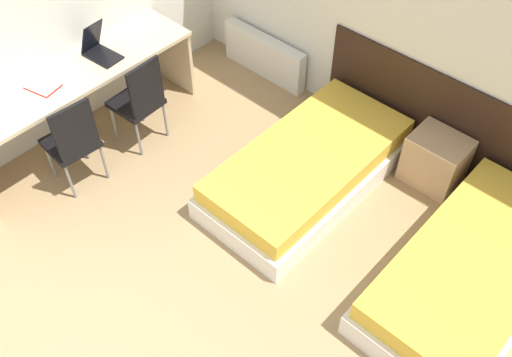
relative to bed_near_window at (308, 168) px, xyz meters
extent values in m
cube|color=silver|center=(-0.04, 1.06, 1.15)|extent=(5.38, 0.05, 2.70)
cube|color=black|center=(0.79, 1.02, 0.27)|extent=(2.67, 0.03, 0.93)
cube|color=silver|center=(0.00, 0.00, -0.08)|extent=(0.98, 1.98, 0.22)
cube|color=gold|center=(0.00, 0.00, 0.12)|extent=(0.90, 1.90, 0.18)
cube|color=silver|center=(1.59, 0.00, -0.08)|extent=(0.98, 1.98, 0.22)
cube|color=gold|center=(1.59, 0.00, 0.12)|extent=(0.90, 1.90, 0.18)
cube|color=tan|center=(0.79, 0.79, 0.05)|extent=(0.49, 0.39, 0.50)
cube|color=silver|center=(-1.36, 0.94, 0.04)|extent=(1.04, 0.12, 0.47)
cube|color=#C6B28E|center=(-1.93, -0.97, 0.56)|extent=(0.60, 2.33, 0.04)
cube|color=#C6B28E|center=(-1.93, 0.17, 0.17)|extent=(0.54, 0.04, 0.74)
cube|color=black|center=(-1.56, -0.61, 0.24)|extent=(0.42, 0.42, 0.05)
cube|color=black|center=(-1.38, -0.60, 0.51)|extent=(0.05, 0.36, 0.49)
cylinder|color=slate|center=(-1.72, -0.79, 0.01)|extent=(0.02, 0.02, 0.41)
cylinder|color=slate|center=(-1.74, -0.45, 0.01)|extent=(0.02, 0.02, 0.41)
cylinder|color=slate|center=(-1.38, -0.77, 0.01)|extent=(0.02, 0.02, 0.41)
cylinder|color=slate|center=(-1.40, -0.43, 0.01)|extent=(0.02, 0.02, 0.41)
cube|color=black|center=(-1.56, -1.33, 0.24)|extent=(0.43, 0.43, 0.05)
cube|color=black|center=(-1.38, -1.35, 0.51)|extent=(0.06, 0.36, 0.49)
cylinder|color=slate|center=(-1.75, -1.49, 0.01)|extent=(0.02, 0.02, 0.41)
cylinder|color=slate|center=(-1.72, -1.15, 0.01)|extent=(0.02, 0.02, 0.41)
cylinder|color=slate|center=(-1.40, -1.51, 0.01)|extent=(0.02, 0.02, 0.41)
cylinder|color=slate|center=(-1.38, -1.17, 0.01)|extent=(0.02, 0.02, 0.41)
cube|color=black|center=(-1.93, -0.63, 0.59)|extent=(0.36, 0.24, 0.02)
cube|color=black|center=(-2.03, -0.63, 0.75)|extent=(0.16, 0.22, 0.31)
cube|color=#B21E1E|center=(-1.96, -1.24, 0.58)|extent=(0.31, 0.26, 0.01)
cube|color=white|center=(-1.96, -1.24, 0.59)|extent=(0.29, 0.24, 0.01)
camera|label=1|loc=(1.98, -2.84, 3.66)|focal=40.00mm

